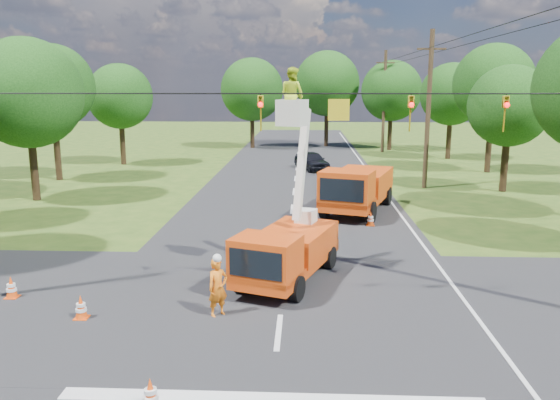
{
  "coord_description": "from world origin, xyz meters",
  "views": [
    {
      "loc": [
        0.66,
        -13.57,
        6.49
      ],
      "look_at": [
        -0.2,
        5.1,
        2.6
      ],
      "focal_mm": 35.0,
      "sensor_mm": 36.0,
      "label": 1
    }
  ],
  "objects_px": {
    "traffic_cone_5": "(11,288)",
    "tree_left_d": "(27,93)",
    "ground_worker": "(218,288)",
    "traffic_cone_3": "(371,219)",
    "tree_far_c": "(391,91)",
    "second_truck": "(357,188)",
    "traffic_cone_2": "(321,251)",
    "pole_right_far": "(384,101)",
    "tree_right_d": "(494,84)",
    "traffic_cone_0": "(151,395)",
    "traffic_cone_4": "(81,307)",
    "bucket_truck": "(287,237)",
    "traffic_cone_7": "(348,195)",
    "tree_far_a": "(252,90)",
    "pole_right_mid": "(428,109)",
    "distant_car": "(312,161)",
    "tree_left_f": "(120,97)",
    "tree_right_c": "(509,106)",
    "tree_far_b": "(327,84)",
    "tree_left_e": "(52,87)",
    "tree_right_e": "(452,94)"
  },
  "relations": [
    {
      "from": "traffic_cone_5",
      "to": "tree_left_d",
      "type": "xyz_separation_m",
      "value": [
        -6.56,
        14.91,
        5.77
      ]
    },
    {
      "from": "ground_worker",
      "to": "traffic_cone_3",
      "type": "xyz_separation_m",
      "value": [
        5.59,
        10.64,
        -0.5
      ]
    },
    {
      "from": "tree_far_c",
      "to": "second_truck",
      "type": "bearing_deg",
      "value": -101.74
    },
    {
      "from": "traffic_cone_2",
      "to": "traffic_cone_5",
      "type": "relative_size",
      "value": 1.0
    },
    {
      "from": "pole_right_far",
      "to": "tree_right_d",
      "type": "height_order",
      "value": "pole_right_far"
    },
    {
      "from": "traffic_cone_0",
      "to": "traffic_cone_4",
      "type": "height_order",
      "value": "same"
    },
    {
      "from": "second_truck",
      "to": "tree_far_c",
      "type": "xyz_separation_m",
      "value": [
        6.11,
        29.42,
        4.75
      ]
    },
    {
      "from": "bucket_truck",
      "to": "traffic_cone_7",
      "type": "height_order",
      "value": "bucket_truck"
    },
    {
      "from": "bucket_truck",
      "to": "traffic_cone_2",
      "type": "xyz_separation_m",
      "value": [
        1.2,
        2.42,
        -1.2
      ]
    },
    {
      "from": "tree_left_d",
      "to": "tree_far_a",
      "type": "bearing_deg",
      "value": 70.35
    },
    {
      "from": "traffic_cone_5",
      "to": "pole_right_mid",
      "type": "xyz_separation_m",
      "value": [
        16.94,
        19.91,
        4.75
      ]
    },
    {
      "from": "traffic_cone_0",
      "to": "traffic_cone_7",
      "type": "bearing_deg",
      "value": 75.11
    },
    {
      "from": "traffic_cone_7",
      "to": "traffic_cone_3",
      "type": "bearing_deg",
      "value": -83.36
    },
    {
      "from": "distant_car",
      "to": "tree_left_f",
      "type": "relative_size",
      "value": 0.51
    },
    {
      "from": "tree_left_d",
      "to": "traffic_cone_4",
      "type": "bearing_deg",
      "value": -60.21
    },
    {
      "from": "tree_right_c",
      "to": "tree_far_b",
      "type": "relative_size",
      "value": 0.76
    },
    {
      "from": "tree_left_d",
      "to": "tree_left_e",
      "type": "xyz_separation_m",
      "value": [
        -1.8,
        7.0,
        0.37
      ]
    },
    {
      "from": "traffic_cone_4",
      "to": "tree_left_e",
      "type": "bearing_deg",
      "value": 115.54
    },
    {
      "from": "tree_left_f",
      "to": "tree_right_c",
      "type": "bearing_deg",
      "value": -21.45
    },
    {
      "from": "second_truck",
      "to": "traffic_cone_7",
      "type": "xyz_separation_m",
      "value": [
        -0.24,
        2.74,
        -0.95
      ]
    },
    {
      "from": "tree_left_d",
      "to": "tree_left_f",
      "type": "bearing_deg",
      "value": 89.24
    },
    {
      "from": "tree_right_c",
      "to": "tree_far_b",
      "type": "distance_m",
      "value": 27.97
    },
    {
      "from": "tree_left_f",
      "to": "tree_far_c",
      "type": "xyz_separation_m",
      "value": [
        24.3,
        12.0,
        0.38
      ]
    },
    {
      "from": "tree_right_e",
      "to": "traffic_cone_0",
      "type": "bearing_deg",
      "value": -111.76
    },
    {
      "from": "traffic_cone_2",
      "to": "tree_right_d",
      "type": "distance_m",
      "value": 27.02
    },
    {
      "from": "pole_right_mid",
      "to": "traffic_cone_0",
      "type": "bearing_deg",
      "value": -113.07
    },
    {
      "from": "traffic_cone_4",
      "to": "traffic_cone_2",
      "type": "bearing_deg",
      "value": 39.89
    },
    {
      "from": "traffic_cone_7",
      "to": "tree_left_e",
      "type": "distance_m",
      "value": 21.91
    },
    {
      "from": "ground_worker",
      "to": "traffic_cone_7",
      "type": "xyz_separation_m",
      "value": [
        4.94,
        16.25,
        -0.5
      ]
    },
    {
      "from": "traffic_cone_0",
      "to": "traffic_cone_7",
      "type": "distance_m",
      "value": 21.7
    },
    {
      "from": "traffic_cone_2",
      "to": "tree_far_a",
      "type": "height_order",
      "value": "tree_far_a"
    },
    {
      "from": "bucket_truck",
      "to": "tree_far_c",
      "type": "relative_size",
      "value": 0.77
    },
    {
      "from": "distant_car",
      "to": "traffic_cone_3",
      "type": "distance_m",
      "value": 17.92
    },
    {
      "from": "second_truck",
      "to": "tree_left_e",
      "type": "bearing_deg",
      "value": 173.73
    },
    {
      "from": "tree_left_d",
      "to": "tree_far_c",
      "type": "distance_m",
      "value": 36.46
    },
    {
      "from": "traffic_cone_7",
      "to": "tree_far_b",
      "type": "bearing_deg",
      "value": 90.28
    },
    {
      "from": "ground_worker",
      "to": "tree_far_c",
      "type": "height_order",
      "value": "tree_far_c"
    },
    {
      "from": "traffic_cone_4",
      "to": "traffic_cone_0",
      "type": "bearing_deg",
      "value": -53.37
    },
    {
      "from": "second_truck",
      "to": "distant_car",
      "type": "relative_size",
      "value": 1.65
    },
    {
      "from": "tree_far_b",
      "to": "tree_far_c",
      "type": "xyz_separation_m",
      "value": [
        6.5,
        -3.0,
        -0.75
      ]
    },
    {
      "from": "tree_right_d",
      "to": "tree_right_e",
      "type": "bearing_deg",
      "value": 97.13
    },
    {
      "from": "traffic_cone_5",
      "to": "tree_right_e",
      "type": "bearing_deg",
      "value": 57.5
    },
    {
      "from": "pole_right_far",
      "to": "tree_right_c",
      "type": "relative_size",
      "value": 1.28
    },
    {
      "from": "ground_worker",
      "to": "tree_right_c",
      "type": "height_order",
      "value": "tree_right_c"
    },
    {
      "from": "second_truck",
      "to": "traffic_cone_4",
      "type": "relative_size",
      "value": 10.05
    },
    {
      "from": "traffic_cone_0",
      "to": "traffic_cone_2",
      "type": "height_order",
      "value": "same"
    },
    {
      "from": "traffic_cone_3",
      "to": "pole_right_mid",
      "type": "distance_m",
      "value": 12.27
    },
    {
      "from": "tree_far_c",
      "to": "pole_right_mid",
      "type": "bearing_deg",
      "value": -92.6
    },
    {
      "from": "traffic_cone_3",
      "to": "tree_left_f",
      "type": "relative_size",
      "value": 0.08
    },
    {
      "from": "traffic_cone_2",
      "to": "tree_left_d",
      "type": "relative_size",
      "value": 0.08
    }
  ]
}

